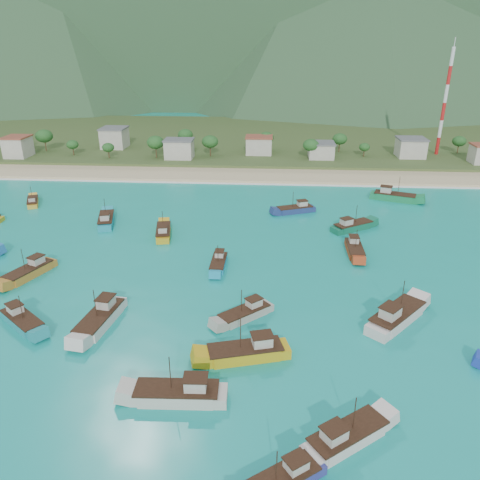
# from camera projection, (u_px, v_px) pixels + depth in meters

# --- Properties ---
(ground) EXTENTS (600.00, 600.00, 0.00)m
(ground) POSITION_uv_depth(u_px,v_px,m) (267.00, 298.00, 80.63)
(ground) COLOR #0D9683
(ground) RESTS_ON ground
(beach) EXTENTS (400.00, 18.00, 1.20)m
(beach) POSITION_uv_depth(u_px,v_px,m) (271.00, 176.00, 153.08)
(beach) COLOR beige
(beach) RESTS_ON ground
(land) EXTENTS (400.00, 110.00, 2.40)m
(land) POSITION_uv_depth(u_px,v_px,m) (272.00, 139.00, 209.02)
(land) COLOR #385123
(land) RESTS_ON ground
(surf_line) EXTENTS (400.00, 2.50, 0.08)m
(surf_line) POSITION_uv_depth(u_px,v_px,m) (271.00, 184.00, 144.37)
(surf_line) COLOR white
(surf_line) RESTS_ON ground
(village) EXTENTS (210.84, 27.34, 7.36)m
(village) POSITION_uv_depth(u_px,v_px,m) (268.00, 147.00, 172.39)
(village) COLOR beige
(village) RESTS_ON ground
(vegetation) EXTENTS (274.77, 26.23, 8.98)m
(vegetation) POSITION_uv_depth(u_px,v_px,m) (244.00, 144.00, 173.21)
(vegetation) COLOR #235623
(vegetation) RESTS_ON ground
(radio_tower) EXTENTS (1.20, 1.20, 37.26)m
(radio_tower) POSITION_uv_depth(u_px,v_px,m) (445.00, 103.00, 167.85)
(radio_tower) COLOR red
(radio_tower) RESTS_ON ground
(boat_2) EXTENTS (5.95, 8.98, 5.14)m
(boat_2) POSITION_uv_depth(u_px,v_px,m) (33.00, 202.00, 126.46)
(boat_2) COLOR gold
(boat_2) RESTS_ON ground
(boat_3) EXTENTS (9.73, 8.58, 5.95)m
(boat_3) POSITION_uv_depth(u_px,v_px,m) (22.00, 321.00, 72.68)
(boat_3) COLOR teal
(boat_3) RESTS_ON ground
(boat_4) EXTENTS (9.15, 8.61, 5.74)m
(boat_4) POSITION_uv_depth(u_px,v_px,m) (245.00, 314.00, 74.62)
(boat_4) COLOR #A59F95
(boat_4) RESTS_ON ground
(boat_7) EXTENTS (5.25, 12.20, 6.98)m
(boat_7) POSITION_uv_depth(u_px,v_px,m) (101.00, 319.00, 72.90)
(boat_7) COLOR silver
(boat_7) RESTS_ON ground
(boat_8) EXTENTS (2.77, 8.96, 5.27)m
(boat_8) POSITION_uv_depth(u_px,v_px,m) (219.00, 264.00, 91.63)
(boat_8) COLOR #1892B8
(boat_8) RESTS_ON ground
(boat_9) EXTENTS (11.27, 11.97, 7.51)m
(boat_9) POSITION_uv_depth(u_px,v_px,m) (396.00, 317.00, 73.20)
(boat_9) COLOR beige
(boat_9) RESTS_ON ground
(boat_13) EXTENTS (4.83, 10.56, 6.02)m
(boat_13) POSITION_uv_depth(u_px,v_px,m) (163.00, 233.00, 106.14)
(boat_13) COLOR gold
(boat_13) RESTS_ON ground
(boat_14) EXTENTS (12.15, 6.38, 6.89)m
(boat_14) POSITION_uv_depth(u_px,v_px,m) (247.00, 353.00, 65.09)
(boat_14) COLOR gold
(boat_14) RESTS_ON ground
(boat_15) EXTENTS (6.87, 11.15, 6.34)m
(boat_15) POSITION_uv_depth(u_px,v_px,m) (30.00, 272.00, 87.86)
(boat_15) COLOR #BB7929
(boat_15) RESTS_ON ground
(boat_17) EXTENTS (3.04, 10.01, 5.90)m
(boat_17) POSITION_uv_depth(u_px,v_px,m) (354.00, 250.00, 97.50)
(boat_17) COLOR #AC3A19
(boat_17) RESTS_ON ground
(boat_21) EXTENTS (10.50, 6.51, 5.98)m
(boat_21) POSITION_uv_depth(u_px,v_px,m) (295.00, 210.00, 120.38)
(boat_21) COLOR navy
(boat_21) RESTS_ON ground
(boat_22) EXTENTS (5.95, 11.42, 6.47)m
(boat_22) POSITION_uv_depth(u_px,v_px,m) (106.00, 220.00, 112.99)
(boat_22) COLOR teal
(boat_22) RESTS_ON ground
(boat_25) EXTENTS (12.79, 7.57, 7.26)m
(boat_25) POSITION_uv_depth(u_px,v_px,m) (394.00, 197.00, 129.44)
(boat_25) COLOR #137B46
(boat_25) RESTS_ON ground
(boat_27) EXTENTS (10.64, 8.40, 6.28)m
(boat_27) POSITION_uv_depth(u_px,v_px,m) (352.00, 227.00, 109.31)
(boat_27) COLOR #0E6144
(boat_27) RESTS_ON ground
(boat_28) EXTENTS (11.69, 3.85, 6.84)m
(boat_28) POSITION_uv_depth(u_px,v_px,m) (179.00, 395.00, 57.42)
(boat_28) COLOR beige
(boat_28) RESTS_ON ground
(boat_30) EXTENTS (10.52, 8.87, 6.33)m
(boat_30) POSITION_uv_depth(u_px,v_px,m) (346.00, 438.00, 51.32)
(boat_30) COLOR beige
(boat_30) RESTS_ON ground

